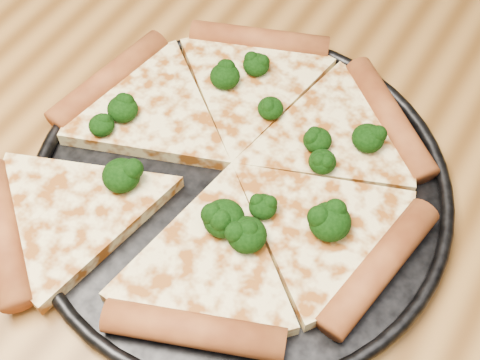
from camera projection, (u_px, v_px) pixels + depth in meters
The scene contains 4 objects.
dining_table at pixel (168, 179), 0.65m from camera, with size 1.20×0.90×0.75m.
pizza_pan at pixel (240, 186), 0.53m from camera, with size 0.33×0.33×0.02m.
pizza at pixel (224, 167), 0.53m from camera, with size 0.33×0.35×0.02m.
broccoli_florets at pixel (243, 163), 0.52m from camera, with size 0.22×0.18×0.02m.
Camera 1 is at (0.25, -0.27, 1.20)m, focal length 50.41 mm.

